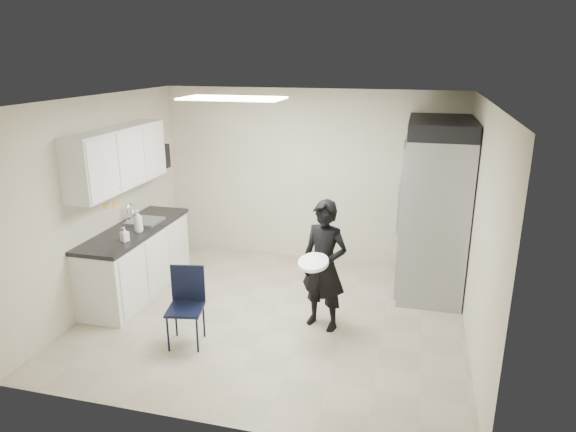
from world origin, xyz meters
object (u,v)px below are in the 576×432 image
(folding_chair, at_px, (185,309))
(man_tuxedo, at_px, (324,266))
(lower_counter, at_px, (137,262))
(commercial_fridge, at_px, (434,215))

(folding_chair, xyz_separation_m, man_tuxedo, (1.38, 0.76, 0.35))
(lower_counter, bearing_deg, folding_chair, -41.48)
(lower_counter, relative_size, commercial_fridge, 0.90)
(lower_counter, bearing_deg, man_tuxedo, -6.36)
(lower_counter, xyz_separation_m, man_tuxedo, (2.57, -0.29, 0.34))
(folding_chair, bearing_deg, commercial_fridge, 28.65)
(commercial_fridge, bearing_deg, man_tuxedo, -131.55)
(folding_chair, bearing_deg, man_tuxedo, 18.20)
(lower_counter, height_order, man_tuxedo, man_tuxedo)
(lower_counter, relative_size, folding_chair, 2.26)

